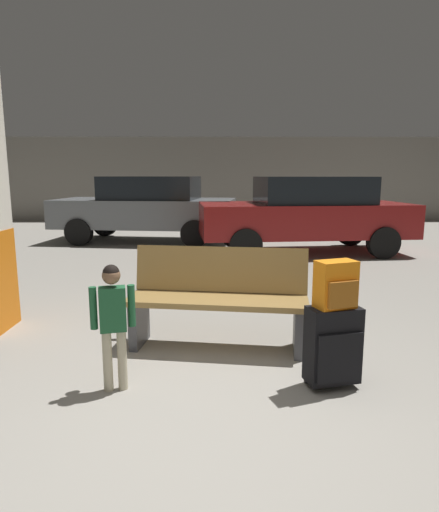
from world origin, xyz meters
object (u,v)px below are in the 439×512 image
Objects in this scene: bench at (218,298)px; backpack_bright at (336,285)px; suitcase at (333,345)px; parked_car_far at (147,207)px; child at (113,314)px; parked_car_near at (306,213)px.

backpack_bright is at bearing -44.72° from bench.
backpack_bright is (0.00, -0.00, 0.45)m from suitcase.
bench is 6.77m from parked_car_far.
bench is 4.88× the size of backpack_bright.
suitcase is at bearing -44.74° from bench.
child reaches higher than bench.
parked_car_far is (-0.89, 7.42, 0.23)m from child.
child is at bearing -178.77° from backpack_bright.
bench is at bearing -109.53° from parked_car_near.
bench is at bearing 48.96° from child.
suitcase is 0.14× the size of parked_car_far.
parked_car_far reaches higher than bench.
bench is 1.22m from backpack_bright.
bench is at bearing 135.26° from suitcase.
parked_car_far is at bearing 108.49° from suitcase.
child is 6.36m from parked_car_near.
child is at bearing -113.30° from parked_car_near.
parked_car_far is (-2.47, 7.39, 0.03)m from backpack_bright.
parked_car_far is at bearing 96.83° from child.
parked_car_near is at bearing 66.70° from child.
bench is 1.79× the size of child.
parked_car_near reaches higher than backpack_bright.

